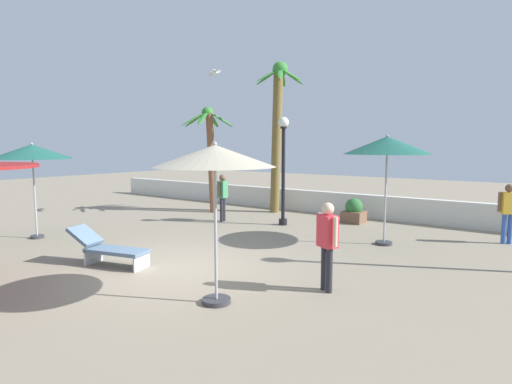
# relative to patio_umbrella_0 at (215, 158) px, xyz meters

# --- Properties ---
(ground_plane) EXTENTS (56.00, 56.00, 0.00)m
(ground_plane) POSITION_rel_patio_umbrella_0_xyz_m (-2.01, 0.91, -2.45)
(ground_plane) COLOR gray
(boundary_wall) EXTENTS (25.20, 0.30, 0.85)m
(boundary_wall) POSITION_rel_patio_umbrella_0_xyz_m (-2.01, 9.59, -2.03)
(boundary_wall) COLOR silver
(boundary_wall) RESTS_ON ground_plane
(patio_umbrella_0) EXTENTS (2.01, 2.01, 2.72)m
(patio_umbrella_0) POSITION_rel_patio_umbrella_0_xyz_m (0.00, 0.00, 0.00)
(patio_umbrella_0) COLOR #333338
(patio_umbrella_0) RESTS_ON ground_plane
(patio_umbrella_2) EXTENTS (2.28, 2.28, 2.94)m
(patio_umbrella_2) POSITION_rel_patio_umbrella_0_xyz_m (0.92, 5.77, 0.19)
(patio_umbrella_2) COLOR #333338
(patio_umbrella_2) RESTS_ON ground_plane
(patio_umbrella_3) EXTENTS (2.19, 2.19, 2.74)m
(patio_umbrella_3) POSITION_rel_patio_umbrella_0_xyz_m (-7.45, 0.69, 0.01)
(patio_umbrella_3) COLOR #333338
(patio_umbrella_3) RESTS_ON ground_plane
(palm_tree_0) EXTENTS (2.05, 1.95, 5.86)m
(palm_tree_0) POSITION_rel_patio_umbrella_0_xyz_m (-4.34, 8.61, 1.06)
(palm_tree_0) COLOR brown
(palm_tree_0) RESTS_ON ground_plane
(palm_tree_1) EXTENTS (2.24, 2.17, 4.18)m
(palm_tree_1) POSITION_rel_patio_umbrella_0_xyz_m (-6.57, 7.17, 0.18)
(palm_tree_1) COLOR brown
(palm_tree_1) RESTS_ON ground_plane
(lamp_post_1) EXTENTS (0.35, 0.35, 3.58)m
(lamp_post_1) POSITION_rel_patio_umbrella_0_xyz_m (-2.76, 6.53, -0.32)
(lamp_post_1) COLOR black
(lamp_post_1) RESTS_ON ground_plane
(lounge_chair_0) EXTENTS (1.95, 1.01, 0.83)m
(lounge_chair_0) POSITION_rel_patio_umbrella_0_xyz_m (-3.43, 0.27, -2.05)
(lounge_chair_0) COLOR #B7B7BC
(lounge_chair_0) RESTS_ON ground_plane
(guest_0) EXTENTS (0.30, 0.55, 1.66)m
(guest_0) POSITION_rel_patio_umbrella_0_xyz_m (-4.82, 5.85, -1.45)
(guest_0) COLOR #26262D
(guest_0) RESTS_ON ground_plane
(guest_1) EXTENTS (0.50, 0.39, 1.64)m
(guest_1) POSITION_rel_patio_umbrella_0_xyz_m (1.26, 1.61, -1.46)
(guest_1) COLOR #26262D
(guest_1) RESTS_ON ground_plane
(guest_2) EXTENTS (0.49, 0.39, 1.63)m
(guest_2) POSITION_rel_patio_umbrella_0_xyz_m (3.59, 7.81, -1.47)
(guest_2) COLOR #3359B2
(guest_2) RESTS_ON ground_plane
(seagull_0) EXTENTS (0.93, 0.59, 0.17)m
(seagull_0) POSITION_rel_patio_umbrella_0_xyz_m (-5.82, 6.66, 2.89)
(seagull_0) COLOR white
(planter) EXTENTS (0.70, 0.70, 0.85)m
(planter) POSITION_rel_patio_umbrella_0_xyz_m (-0.99, 8.32, -2.07)
(planter) COLOR brown
(planter) RESTS_ON ground_plane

